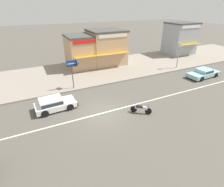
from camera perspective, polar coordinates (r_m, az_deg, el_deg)
The scene contains 11 objects.
ground_plane at distance 15.09m, azimuth -2.98°, elevation -6.37°, with size 160.00×160.00×0.00m, color #544F47.
lane_centre_stripe at distance 15.08m, azimuth -2.98°, elevation -6.36°, with size 50.40×0.14×0.01m, color silver.
kerb_strip at distance 23.83m, azimuth -12.73°, elevation 6.21°, with size 68.00×10.00×0.15m, color gray.
sedan_pale_blue_0 at distance 25.20m, azimuth 27.72°, elevation 5.97°, with size 4.53×2.06×1.06m.
hatchback_white_1 at distance 16.09m, azimuth -18.42°, elevation -3.12°, with size 3.60×1.92×1.10m.
motorcycle_0 at distance 15.06m, azimuth 9.54°, elevation -4.93°, with size 1.44×1.24×0.80m.
street_clock at distance 26.31m, azimuth 21.14°, elevation 13.26°, with size 0.62×0.22×3.59m.
arrow_signboard at distance 18.71m, azimuth -11.54°, elevation 9.35°, with size 1.39×0.75×3.14m.
shopfront_corner_warung at distance 35.13m, azimuth 21.31°, elevation 16.45°, with size 4.95×4.90×5.40m.
shopfront_mid_block at distance 27.10m, azimuth -1.86°, elevation 14.99°, with size 5.05×5.58×4.94m.
shopfront_far_kios at distance 25.97m, azimuth -9.36°, elevation 13.55°, with size 4.57×5.47×4.43m.
Camera 1 is at (-4.77, -11.65, 8.32)m, focal length 28.00 mm.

